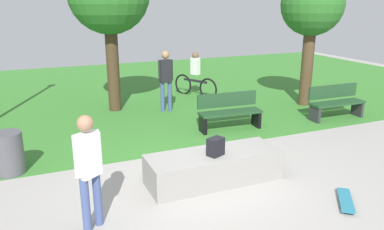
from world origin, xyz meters
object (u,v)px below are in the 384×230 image
at_px(backpack_on_ledge, 216,147).
at_px(park_bench_far_right, 229,111).
at_px(concrete_ledge, 214,167).
at_px(skater_performing_trick, 89,164).
at_px(park_bench_near_lamppost, 336,101).
at_px(tree_broad_elm, 312,7).
at_px(skateboard_by_ledge, 346,200).
at_px(pedestrian_with_backpack, 166,75).
at_px(cyclist_on_bicycle, 195,78).
at_px(trash_bin, 8,153).

relative_size(backpack_on_ledge, park_bench_far_right, 0.20).
distance_m(concrete_ledge, skater_performing_trick, 2.46).
distance_m(park_bench_near_lamppost, tree_broad_elm, 2.89).
distance_m(skateboard_by_ledge, park_bench_far_right, 4.08).
xyz_separation_m(backpack_on_ledge, pedestrian_with_backpack, (0.73, 4.75, 0.38)).
height_order(backpack_on_ledge, pedestrian_with_backpack, pedestrian_with_backpack).
relative_size(park_bench_near_lamppost, cyclist_on_bicycle, 0.98).
distance_m(skateboard_by_ledge, park_bench_near_lamppost, 4.93).
bearing_deg(backpack_on_ledge, skateboard_by_ledge, -66.17).
xyz_separation_m(trash_bin, pedestrian_with_backpack, (4.11, 2.87, 0.67)).
bearing_deg(park_bench_far_right, cyclist_on_bicycle, 80.56).
relative_size(concrete_ledge, backpack_on_ledge, 7.52).
bearing_deg(cyclist_on_bicycle, pedestrian_with_backpack, -138.26).
bearing_deg(park_bench_far_right, tree_broad_elm, 19.70).
bearing_deg(concrete_ledge, cyclist_on_bicycle, 69.63).
xyz_separation_m(park_bench_near_lamppost, trash_bin, (-8.18, -0.39, -0.08)).
distance_m(backpack_on_ledge, skateboard_by_ledge, 2.28).
relative_size(skater_performing_trick, pedestrian_with_backpack, 0.95).
xyz_separation_m(park_bench_near_lamppost, park_bench_far_right, (-3.13, 0.32, 0.00)).
distance_m(backpack_on_ledge, trash_bin, 3.89).
relative_size(skater_performing_trick, tree_broad_elm, 0.43).
relative_size(backpack_on_ledge, skater_performing_trick, 0.19).
bearing_deg(skater_performing_trick, cyclist_on_bicycle, 56.21).
relative_size(concrete_ledge, pedestrian_with_backpack, 1.35).
relative_size(park_bench_far_right, cyclist_on_bicycle, 0.99).
bearing_deg(cyclist_on_bicycle, park_bench_far_right, -99.44).
height_order(skateboard_by_ledge, pedestrian_with_backpack, pedestrian_with_backpack).
relative_size(park_bench_far_right, trash_bin, 2.02).
distance_m(tree_broad_elm, trash_bin, 8.91).
height_order(trash_bin, cyclist_on_bicycle, cyclist_on_bicycle).
relative_size(backpack_on_ledge, skateboard_by_ledge, 0.42).
distance_m(skater_performing_trick, park_bench_far_right, 5.05).
bearing_deg(backpack_on_ledge, pedestrian_with_backpack, 57.44).
bearing_deg(park_bench_near_lamppost, skater_performing_trick, -157.89).
bearing_deg(trash_bin, park_bench_near_lamppost, 2.72).
relative_size(skateboard_by_ledge, cyclist_on_bicycle, 0.46).
relative_size(concrete_ledge, tree_broad_elm, 0.61).
distance_m(concrete_ledge, park_bench_far_right, 2.99).
height_order(tree_broad_elm, cyclist_on_bicycle, tree_broad_elm).
height_order(skater_performing_trick, park_bench_far_right, skater_performing_trick).
height_order(backpack_on_ledge, trash_bin, backpack_on_ledge).
bearing_deg(skateboard_by_ledge, backpack_on_ledge, 137.70).
height_order(concrete_ledge, park_bench_near_lamppost, park_bench_near_lamppost).
xyz_separation_m(skateboard_by_ledge, park_bench_far_right, (0.04, 4.06, 0.42)).
bearing_deg(skateboard_by_ledge, cyclist_on_bicycle, 85.26).
height_order(skater_performing_trick, trash_bin, skater_performing_trick).
relative_size(skateboard_by_ledge, trash_bin, 0.94).
distance_m(concrete_ledge, backpack_on_ledge, 0.44).
height_order(backpack_on_ledge, park_bench_near_lamppost, park_bench_near_lamppost).
bearing_deg(backpack_on_ledge, concrete_ledge, 57.68).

